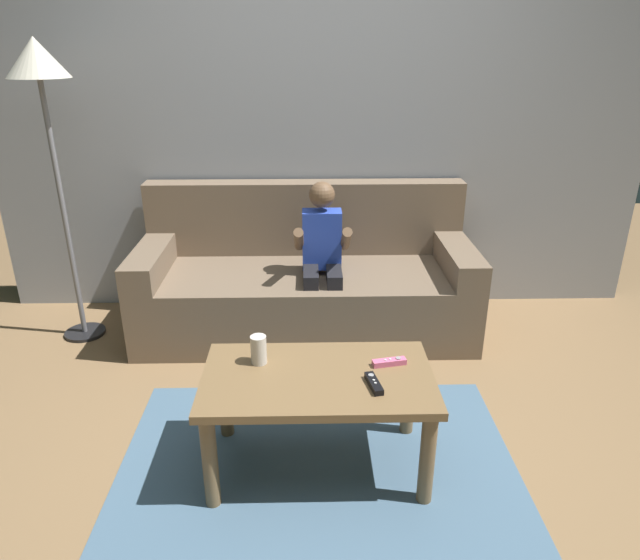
{
  "coord_description": "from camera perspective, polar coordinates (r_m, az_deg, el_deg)",
  "views": [
    {
      "loc": [
        -0.09,
        -1.98,
        1.67
      ],
      "look_at": [
        -0.03,
        0.63,
        0.58
      ],
      "focal_mm": 32.11,
      "sensor_mm": 36.0,
      "label": 1
    }
  ],
  "objects": [
    {
      "name": "ground_plane",
      "position": [
        2.59,
        0.99,
        -17.5
      ],
      "size": [
        8.29,
        8.29,
        0.0
      ],
      "primitive_type": "plane",
      "color": "olive"
    },
    {
      "name": "wall_back",
      "position": [
        3.67,
        0.08,
        16.1
      ],
      "size": [
        4.15,
        0.05,
        2.5
      ],
      "primitive_type": "cube",
      "color": "#999EA8",
      "rests_on": "ground"
    },
    {
      "name": "couch",
      "position": [
        3.54,
        -1.44,
        -0.26
      ],
      "size": [
        2.0,
        0.8,
        0.86
      ],
      "color": "#75604C",
      "rests_on": "ground"
    },
    {
      "name": "person_seated_on_couch",
      "position": [
        3.28,
        0.23,
        2.48
      ],
      "size": [
        0.32,
        0.39,
        0.95
      ],
      "color": "black",
      "rests_on": "ground"
    },
    {
      "name": "coffee_table",
      "position": [
        2.35,
        -0.22,
        -10.99
      ],
      "size": [
        0.93,
        0.53,
        0.44
      ],
      "color": "brown",
      "rests_on": "ground"
    },
    {
      "name": "area_rug",
      "position": [
        2.57,
        -0.2,
        -17.8
      ],
      "size": [
        1.68,
        1.18,
        0.01
      ],
      "primitive_type": "cube",
      "color": "slate",
      "rests_on": "ground"
    },
    {
      "name": "game_remote_black_near_edge",
      "position": [
        2.25,
        5.39,
        -10.22
      ],
      "size": [
        0.06,
        0.14,
        0.03
      ],
      "color": "black",
      "rests_on": "coffee_table"
    },
    {
      "name": "game_remote_pink_center",
      "position": [
        2.39,
        6.93,
        -8.12
      ],
      "size": [
        0.14,
        0.06,
        0.03
      ],
      "color": "pink",
      "rests_on": "coffee_table"
    },
    {
      "name": "soda_can",
      "position": [
        2.37,
        -6.13,
        -6.91
      ],
      "size": [
        0.07,
        0.07,
        0.12
      ],
      "primitive_type": "cylinder",
      "color": "silver",
      "rests_on": "coffee_table"
    },
    {
      "name": "floor_lamp",
      "position": [
        3.46,
        -26.07,
        17.17
      ],
      "size": [
        0.32,
        0.32,
        1.7
      ],
      "color": "black",
      "rests_on": "ground"
    }
  ]
}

